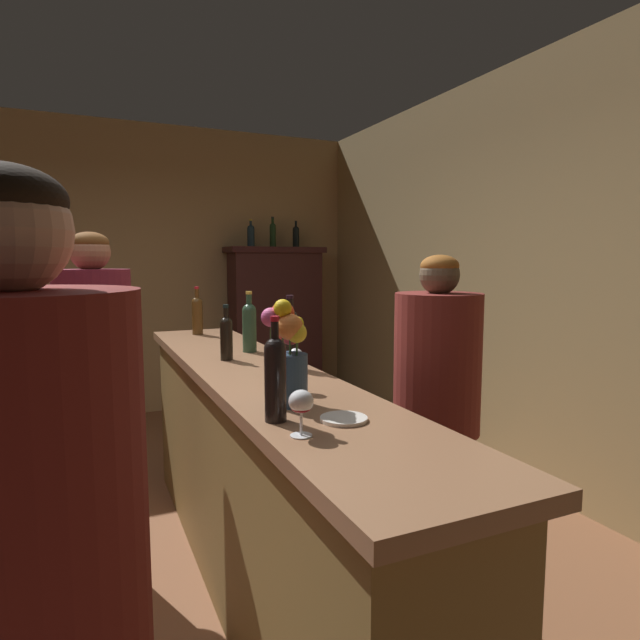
{
  "coord_description": "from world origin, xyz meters",
  "views": [
    {
      "loc": [
        -0.07,
        -2.49,
        1.56
      ],
      "look_at": [
        1.12,
        0.13,
        1.23
      ],
      "focal_mm": 29.8,
      "sensor_mm": 36.0,
      "label": 1
    }
  ],
  "objects_px": {
    "wine_glass_front": "(301,404)",
    "wine_glass_mid": "(296,360)",
    "wine_bottle_merlot": "(275,375)",
    "bartender": "(436,421)",
    "flower_arrangement": "(288,352)",
    "cheese_plate": "(344,419)",
    "wine_bottle_rose": "(290,335)",
    "display_bottle_midleft": "(273,233)",
    "display_bottle_center": "(296,236)",
    "patron_near_entrance": "(97,394)",
    "bar_counter": "(257,480)",
    "patron_tall": "(5,361)",
    "wine_bottle_chardonnay": "(226,336)",
    "wine_bottle_riesling": "(249,325)",
    "display_cabinet": "(275,323)",
    "display_bottle_left": "(251,235)",
    "wine_bottle_malbec": "(197,314)"
  },
  "relations": [
    {
      "from": "wine_bottle_riesling",
      "to": "patron_near_entrance",
      "type": "relative_size",
      "value": 0.2
    },
    {
      "from": "display_cabinet",
      "to": "cheese_plate",
      "type": "relative_size",
      "value": 11.44
    },
    {
      "from": "bar_counter",
      "to": "wine_bottle_merlot",
      "type": "relative_size",
      "value": 9.3
    },
    {
      "from": "wine_bottle_merlot",
      "to": "patron_tall",
      "type": "distance_m",
      "value": 2.55
    },
    {
      "from": "flower_arrangement",
      "to": "display_bottle_midleft",
      "type": "bearing_deg",
      "value": 71.35
    },
    {
      "from": "display_bottle_center",
      "to": "patron_near_entrance",
      "type": "relative_size",
      "value": 0.17
    },
    {
      "from": "wine_bottle_merlot",
      "to": "bartender",
      "type": "relative_size",
      "value": 0.21
    },
    {
      "from": "wine_bottle_merlot",
      "to": "flower_arrangement",
      "type": "relative_size",
      "value": 0.89
    },
    {
      "from": "wine_glass_front",
      "to": "patron_tall",
      "type": "distance_m",
      "value": 2.71
    },
    {
      "from": "cheese_plate",
      "to": "display_bottle_midleft",
      "type": "bearing_deg",
      "value": 73.66
    },
    {
      "from": "wine_bottle_malbec",
      "to": "wine_bottle_merlot",
      "type": "bearing_deg",
      "value": -94.89
    },
    {
      "from": "wine_bottle_riesling",
      "to": "display_bottle_midleft",
      "type": "bearing_deg",
      "value": 67.95
    },
    {
      "from": "wine_bottle_chardonnay",
      "to": "wine_bottle_malbec",
      "type": "bearing_deg",
      "value": 86.71
    },
    {
      "from": "bar_counter",
      "to": "bartender",
      "type": "distance_m",
      "value": 0.87
    },
    {
      "from": "wine_bottle_rose",
      "to": "display_bottle_midleft",
      "type": "distance_m",
      "value": 3.31
    },
    {
      "from": "flower_arrangement",
      "to": "wine_bottle_chardonnay",
      "type": "bearing_deg",
      "value": 89.06
    },
    {
      "from": "wine_bottle_riesling",
      "to": "display_bottle_left",
      "type": "xyz_separation_m",
      "value": [
        0.81,
        2.59,
        0.61
      ]
    },
    {
      "from": "patron_tall",
      "to": "bartender",
      "type": "bearing_deg",
      "value": 28.1
    },
    {
      "from": "display_bottle_center",
      "to": "patron_near_entrance",
      "type": "xyz_separation_m",
      "value": [
        -2.09,
        -2.68,
        -0.9
      ]
    },
    {
      "from": "wine_bottle_rose",
      "to": "wine_glass_front",
      "type": "height_order",
      "value": "wine_bottle_rose"
    },
    {
      "from": "wine_bottle_merlot",
      "to": "display_bottle_midleft",
      "type": "xyz_separation_m",
      "value": [
        1.34,
        3.84,
        0.63
      ]
    },
    {
      "from": "flower_arrangement",
      "to": "wine_bottle_malbec",
      "type": "bearing_deg",
      "value": 87.82
    },
    {
      "from": "wine_bottle_malbec",
      "to": "flower_arrangement",
      "type": "distance_m",
      "value": 1.89
    },
    {
      "from": "wine_glass_front",
      "to": "wine_glass_mid",
      "type": "relative_size",
      "value": 0.82
    },
    {
      "from": "wine_bottle_malbec",
      "to": "display_bottle_left",
      "type": "relative_size",
      "value": 1.14
    },
    {
      "from": "wine_glass_mid",
      "to": "display_bottle_midleft",
      "type": "height_order",
      "value": "display_bottle_midleft"
    },
    {
      "from": "wine_glass_mid",
      "to": "display_bottle_center",
      "type": "xyz_separation_m",
      "value": [
        1.41,
        3.5,
        0.64
      ]
    },
    {
      "from": "wine_bottle_chardonnay",
      "to": "wine_glass_mid",
      "type": "height_order",
      "value": "wine_bottle_chardonnay"
    },
    {
      "from": "bar_counter",
      "to": "display_bottle_midleft",
      "type": "xyz_separation_m",
      "value": [
        1.16,
        3.06,
        1.3
      ]
    },
    {
      "from": "wine_bottle_riesling",
      "to": "wine_glass_front",
      "type": "relative_size",
      "value": 2.46
    },
    {
      "from": "wine_bottle_chardonnay",
      "to": "wine_bottle_rose",
      "type": "relative_size",
      "value": 0.82
    },
    {
      "from": "display_cabinet",
      "to": "display_bottle_center",
      "type": "height_order",
      "value": "display_bottle_center"
    },
    {
      "from": "wine_bottle_merlot",
      "to": "cheese_plate",
      "type": "distance_m",
      "value": 0.25
    },
    {
      "from": "flower_arrangement",
      "to": "patron_tall",
      "type": "relative_size",
      "value": 0.22
    },
    {
      "from": "wine_bottle_riesling",
      "to": "display_bottle_midleft",
      "type": "height_order",
      "value": "display_bottle_midleft"
    },
    {
      "from": "display_cabinet",
      "to": "flower_arrangement",
      "type": "height_order",
      "value": "display_cabinet"
    },
    {
      "from": "wine_bottle_merlot",
      "to": "display_bottle_center",
      "type": "xyz_separation_m",
      "value": [
        1.61,
        3.84,
        0.62
      ]
    },
    {
      "from": "patron_tall",
      "to": "wine_bottle_riesling",
      "type": "bearing_deg",
      "value": 35.28
    },
    {
      "from": "wine_bottle_malbec",
      "to": "flower_arrangement",
      "type": "relative_size",
      "value": 0.88
    },
    {
      "from": "flower_arrangement",
      "to": "cheese_plate",
      "type": "bearing_deg",
      "value": -70.19
    },
    {
      "from": "display_bottle_midleft",
      "to": "bartender",
      "type": "height_order",
      "value": "display_bottle_midleft"
    },
    {
      "from": "wine_bottle_merlot",
      "to": "wine_glass_front",
      "type": "distance_m",
      "value": 0.18
    },
    {
      "from": "wine_bottle_merlot",
      "to": "patron_near_entrance",
      "type": "relative_size",
      "value": 0.19
    },
    {
      "from": "bar_counter",
      "to": "display_bottle_midleft",
      "type": "height_order",
      "value": "display_bottle_midleft"
    },
    {
      "from": "cheese_plate",
      "to": "display_bottle_midleft",
      "type": "xyz_separation_m",
      "value": [
        1.15,
        3.92,
        0.77
      ]
    },
    {
      "from": "flower_arrangement",
      "to": "bar_counter",
      "type": "bearing_deg",
      "value": 82.9
    },
    {
      "from": "display_cabinet",
      "to": "display_bottle_midleft",
      "type": "bearing_deg",
      "value": -180.0
    },
    {
      "from": "wine_bottle_chardonnay",
      "to": "wine_bottle_merlot",
      "type": "bearing_deg",
      "value": -96.39
    },
    {
      "from": "wine_glass_mid",
      "to": "patron_tall",
      "type": "bearing_deg",
      "value": 120.67
    },
    {
      "from": "flower_arrangement",
      "to": "cheese_plate",
      "type": "distance_m",
      "value": 0.32
    }
  ]
}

